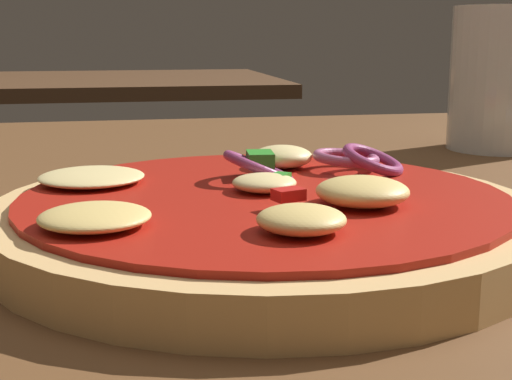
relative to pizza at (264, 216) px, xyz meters
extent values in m
cube|color=brown|center=(0.02, 0.04, -0.02)|extent=(1.17, 0.89, 0.03)
cylinder|color=tan|center=(0.00, 0.00, 0.00)|extent=(0.24, 0.24, 0.02)
cylinder|color=#A81C11|center=(0.00, 0.00, 0.01)|extent=(0.22, 0.22, 0.00)
ellipsoid|color=#EFCC72|center=(0.00, -0.07, 0.02)|extent=(0.03, 0.03, 0.01)
ellipsoid|color=#F4DB8E|center=(-0.08, 0.04, 0.01)|extent=(0.05, 0.05, 0.01)
ellipsoid|color=#EFCC72|center=(0.04, -0.03, 0.02)|extent=(0.04, 0.04, 0.01)
ellipsoid|color=#EFCC72|center=(-0.07, -0.04, 0.01)|extent=(0.04, 0.04, 0.01)
ellipsoid|color=#F4DB8E|center=(0.03, 0.06, 0.02)|extent=(0.03, 0.03, 0.01)
ellipsoid|color=#F4DB8E|center=(0.00, 0.01, 0.01)|extent=(0.03, 0.03, 0.01)
torus|color=#93386B|center=(0.07, 0.04, 0.02)|extent=(0.05, 0.05, 0.02)
torus|color=#B25984|center=(0.05, 0.05, 0.02)|extent=(0.04, 0.04, 0.01)
torus|color=#93386B|center=(0.00, 0.03, 0.02)|extent=(0.04, 0.04, 0.02)
cube|color=#2D8C28|center=(0.01, 0.03, 0.02)|extent=(0.01, 0.02, 0.01)
cube|color=#2D8C28|center=(0.01, 0.01, 0.02)|extent=(0.01, 0.01, 0.00)
cube|color=red|center=(0.00, -0.03, 0.02)|extent=(0.01, 0.01, 0.00)
cylinder|color=silver|center=(0.24, 0.23, 0.04)|extent=(0.08, 0.08, 0.11)
cylinder|color=#C67214|center=(0.24, 0.23, 0.02)|extent=(0.07, 0.07, 0.06)
cylinder|color=white|center=(0.24, 0.23, 0.05)|extent=(0.07, 0.07, 0.01)
cube|color=#4C301C|center=(-0.10, 1.23, -0.02)|extent=(0.74, 0.54, 0.03)
camera|label=1|loc=(-0.06, -0.32, 0.08)|focal=52.06mm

